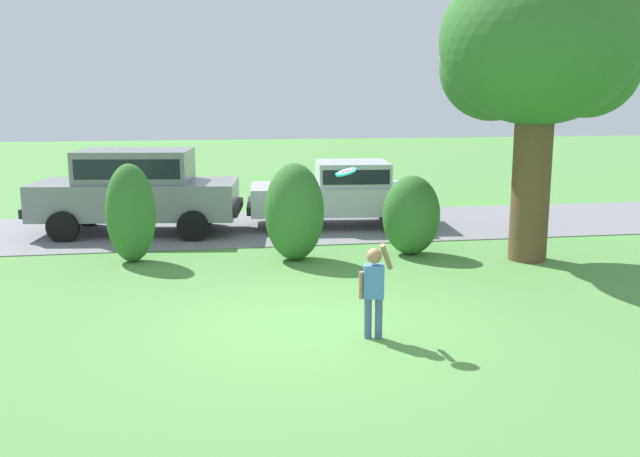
# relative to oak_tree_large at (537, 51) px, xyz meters

# --- Properties ---
(ground_plane) EXTENTS (80.00, 80.00, 0.00)m
(ground_plane) POSITION_rel_oak_tree_large_xyz_m (-4.79, -3.26, -3.93)
(ground_plane) COLOR #518E42
(driveway_strip) EXTENTS (28.00, 4.40, 0.02)m
(driveway_strip) POSITION_rel_oak_tree_large_xyz_m (-4.79, 3.93, -3.92)
(driveway_strip) COLOR slate
(driveway_strip) RESTS_ON ground
(oak_tree_large) EXTENTS (3.78, 3.72, 5.67)m
(oak_tree_large) POSITION_rel_oak_tree_large_xyz_m (0.00, 0.00, 0.00)
(oak_tree_large) COLOR brown
(oak_tree_large) RESTS_ON ground
(shrub_near_tree) EXTENTS (0.93, 0.87, 1.88)m
(shrub_near_tree) POSITION_rel_oak_tree_large_xyz_m (-7.57, 0.92, -2.99)
(shrub_near_tree) COLOR #33702B
(shrub_near_tree) RESTS_ON ground
(shrub_centre_left) EXTENTS (1.14, 1.13, 1.87)m
(shrub_centre_left) POSITION_rel_oak_tree_large_xyz_m (-4.49, 0.57, -2.99)
(shrub_centre_left) COLOR #33702B
(shrub_centre_left) RESTS_ON ground
(shrub_centre) EXTENTS (1.15, 1.01, 1.58)m
(shrub_centre) POSITION_rel_oak_tree_large_xyz_m (-2.14, 0.67, -3.14)
(shrub_centre) COLOR #33702B
(shrub_centre) RESTS_ON ground
(parked_sedan) EXTENTS (4.54, 2.37, 1.56)m
(parked_sedan) POSITION_rel_oak_tree_large_xyz_m (-2.89, 3.88, -3.08)
(parked_sedan) COLOR silver
(parked_sedan) RESTS_ON ground
(parked_suv) EXTENTS (4.89, 2.54, 1.92)m
(parked_suv) POSITION_rel_oak_tree_large_xyz_m (-7.71, 3.72, -2.85)
(parked_suv) COLOR gray
(parked_suv) RESTS_ON ground
(child_thrower) EXTENTS (0.47, 0.23, 1.29)m
(child_thrower) POSITION_rel_oak_tree_large_xyz_m (-4.04, -3.98, -3.21)
(child_thrower) COLOR #4C608C
(child_thrower) RESTS_ON ground
(frisbee) EXTENTS (0.28, 0.28, 0.12)m
(frisbee) POSITION_rel_oak_tree_large_xyz_m (-4.33, -3.57, -1.78)
(frisbee) COLOR #1EB7B2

